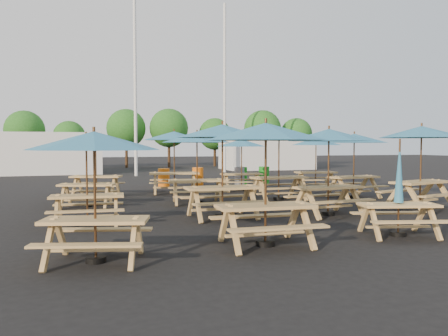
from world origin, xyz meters
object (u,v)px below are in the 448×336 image
object	(u,v)px
picnic_unit_6	(197,141)
picnic_unit_11	(242,145)
picnic_unit_2	(86,147)
picnic_unit_9	(329,139)
picnic_unit_15	(316,144)
picnic_unit_10	(279,139)
picnic_unit_4	(266,137)
picnic_unit_8	(399,196)
picnic_unit_5	(222,135)
picnic_unit_0	(94,147)
picnic_unit_7	(174,139)
waste_bin_1	(198,176)
picnic_unit_1	(86,146)
waste_bin_0	(164,178)
waste_bin_3	(242,176)
waste_bin_2	(240,176)
picnic_unit_13	(421,136)
waste_bin_4	(264,175)
picnic_unit_3	(96,142)
picnic_unit_14	(354,141)

from	to	relation	value
picnic_unit_6	picnic_unit_11	distance (m)	4.33
picnic_unit_2	picnic_unit_9	distance (m)	7.45
picnic_unit_2	picnic_unit_11	world-z (taller)	picnic_unit_11
picnic_unit_15	picnic_unit_10	bearing A→B (deg)	-128.19
picnic_unit_4	picnic_unit_8	bearing A→B (deg)	1.69
picnic_unit_5	picnic_unit_6	xyz separation A→B (m)	(0.04, 3.05, -0.12)
picnic_unit_5	picnic_unit_6	size ratio (longest dim) A/B	0.95
picnic_unit_10	picnic_unit_15	distance (m)	4.52
picnic_unit_0	picnic_unit_2	world-z (taller)	picnic_unit_0
picnic_unit_7	waste_bin_1	bearing A→B (deg)	69.90
picnic_unit_1	waste_bin_1	xyz separation A→B (m)	(5.10, 9.59, -1.51)
picnic_unit_2	waste_bin_0	xyz separation A→B (m)	(3.40, 5.84, -1.48)
waste_bin_0	picnic_unit_11	bearing A→B (deg)	-43.59
picnic_unit_8	waste_bin_3	xyz separation A→B (m)	(0.90, 12.68, -0.42)
picnic_unit_0	waste_bin_1	distance (m)	14.17
waste_bin_2	waste_bin_3	xyz separation A→B (m)	(0.12, 0.06, 0.00)
picnic_unit_6	picnic_unit_2	bearing A→B (deg)	-176.56
picnic_unit_6	picnic_unit_13	bearing A→B (deg)	-19.91
picnic_unit_15	waste_bin_0	bearing A→B (deg)	162.94
picnic_unit_0	picnic_unit_6	distance (m)	7.48
picnic_unit_4	waste_bin_0	bearing A→B (deg)	91.39
picnic_unit_1	waste_bin_0	bearing A→B (deg)	72.97
picnic_unit_5	picnic_unit_7	distance (m)	6.31
picnic_unit_11	waste_bin_1	bearing A→B (deg)	115.76
picnic_unit_6	picnic_unit_4	bearing A→B (deg)	-84.17
waste_bin_2	picnic_unit_7	bearing A→B (deg)	-142.34
picnic_unit_4	picnic_unit_7	world-z (taller)	picnic_unit_7
picnic_unit_8	waste_bin_4	world-z (taller)	picnic_unit_8
waste_bin_1	picnic_unit_3	bearing A→B (deg)	-144.49
picnic_unit_2	waste_bin_3	size ratio (longest dim) A/B	3.00
picnic_unit_5	picnic_unit_9	size ratio (longest dim) A/B	0.96
picnic_unit_11	waste_bin_0	bearing A→B (deg)	142.22
picnic_unit_5	picnic_unit_10	bearing A→B (deg)	44.73
picnic_unit_5	waste_bin_0	world-z (taller)	picnic_unit_5
picnic_unit_0	waste_bin_1	world-z (taller)	picnic_unit_0
picnic_unit_1	picnic_unit_5	world-z (taller)	picnic_unit_5
waste_bin_2	picnic_unit_14	bearing A→B (deg)	-70.79
picnic_unit_5	waste_bin_2	size ratio (longest dim) A/B	2.94
picnic_unit_4	picnic_unit_6	distance (m)	6.40
picnic_unit_9	waste_bin_1	xyz separation A→B (m)	(-1.31, 9.98, -1.69)
picnic_unit_13	waste_bin_2	xyz separation A→B (m)	(-2.56, 9.46, -1.80)
picnic_unit_5	picnic_unit_13	distance (m)	6.28
picnic_unit_2	picnic_unit_11	size ratio (longest dim) A/B	1.07
picnic_unit_1	picnic_unit_14	size ratio (longest dim) A/B	0.88
picnic_unit_13	picnic_unit_14	xyz separation A→B (m)	(-0.33, 3.04, -0.14)
picnic_unit_6	picnic_unit_8	xyz separation A→B (m)	(2.90, -6.39, -1.24)
picnic_unit_3	waste_bin_2	bearing A→B (deg)	41.11
picnic_unit_7	waste_bin_3	distance (m)	5.29
picnic_unit_8	waste_bin_4	bearing A→B (deg)	94.06
picnic_unit_8	picnic_unit_10	world-z (taller)	picnic_unit_10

